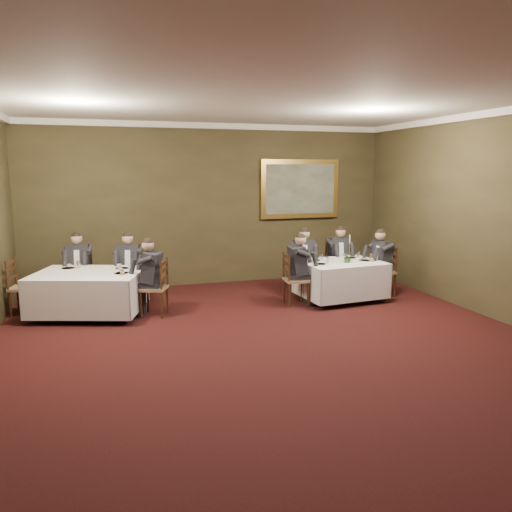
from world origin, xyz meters
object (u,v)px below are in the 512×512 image
diner_sec_backleft (80,275)px  chair_main_endright (382,282)px  chair_main_backright (337,276)px  diner_main_backright (338,266)px  chair_main_backleft (303,279)px  chair_sec_backleft (81,287)px  diner_sec_backright (130,275)px  diner_main_backleft (303,269)px  diner_main_endleft (296,278)px  chair_sec_endleft (24,299)px  centerpiece (348,256)px  painting (300,189)px  table_main (341,278)px  diner_main_endright (382,271)px  chair_main_endleft (295,290)px  chair_sec_backright (131,287)px  table_second (89,290)px  chair_sec_endright (155,299)px  diner_sec_endright (154,287)px  candlestick (349,251)px

diner_sec_backleft → chair_main_endright: bearing=178.5°
chair_main_backright → diner_main_backright: (-0.00, -0.01, 0.23)m
chair_main_backleft → chair_sec_backleft: size_ratio=1.00×
chair_sec_backleft → diner_sec_backright: bearing=172.9°
diner_main_backleft → diner_main_endleft: same height
diner_main_backright → chair_sec_endleft: (-6.10, -0.09, -0.23)m
centerpiece → painting: 2.56m
table_main → diner_sec_backright: (-3.91, 1.11, 0.06)m
diner_main_endleft → chair_main_endright: 1.97m
chair_sec_backleft → diner_main_endright: bearing=178.4°
chair_main_backright → chair_main_endleft: size_ratio=1.00×
chair_sec_backright → chair_main_backleft: bearing=-168.9°
table_second → diner_sec_backleft: 1.05m
chair_main_endleft → chair_sec_backright: (-2.93, 1.20, 0.00)m
diner_main_endright → chair_sec_backleft: bearing=71.1°
table_main → diner_main_backright: bearing=67.1°
diner_main_backleft → chair_sec_endright: bearing=19.6°
chair_main_endleft → chair_main_endright: bearing=99.5°
chair_sec_endleft → diner_main_endleft: bearing=92.1°
chair_main_endright → diner_sec_endright: bearing=84.7°
diner_main_endleft → painting: size_ratio=0.71×
diner_main_backleft → chair_sec_endleft: 5.28m
chair_main_backright → diner_sec_backright: size_ratio=0.74×
centerpiece → table_main: bearing=125.3°
chair_main_backleft → diner_main_endright: 1.61m
diner_main_backright → chair_sec_endright: diner_main_backright is taller
diner_main_backright → painting: 2.09m
chair_sec_endleft → painting: size_ratio=0.53×
diner_sec_backleft → painting: 5.15m
table_second → chair_main_endright: bearing=-3.0°
chair_main_backright → diner_main_endright: diner_main_endright is taller
diner_sec_endright → table_main: bearing=-67.3°
chair_sec_backleft → centerpiece: 5.19m
chair_main_endleft → diner_sec_backright: bearing=-107.6°
centerpiece → chair_main_backright: bearing=74.3°
table_second → diner_main_endright: diner_main_endright is taller
chair_sec_endright → centerpiece: centerpiece is taller
diner_main_backright → diner_main_endleft: (-1.31, -0.90, 0.00)m
table_main → chair_sec_backright: chair_sec_backright is taller
chair_sec_backright → candlestick: (4.12, -1.04, 0.67)m
diner_main_backleft → diner_main_endright: same height
diner_main_backright → chair_main_endleft: diner_main_backright is taller
diner_main_backright → diner_sec_backright: (-4.26, 0.29, 0.00)m
chair_main_endright → painting: bearing=19.3°
diner_main_backright → centerpiece: (-0.26, -0.93, 0.37)m
chair_main_backright → painting: 2.26m
diner_main_endleft → centerpiece: diner_main_endleft is taller
chair_main_backleft → diner_main_backleft: diner_main_backleft is taller
diner_sec_backleft → diner_main_endright: bearing=178.5°
chair_main_backleft → chair_main_endright: (1.46, -0.67, 0.00)m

